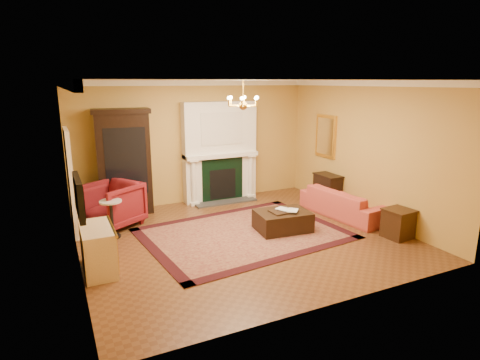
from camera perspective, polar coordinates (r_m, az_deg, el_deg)
floor at (r=7.99m, az=0.42°, el=-8.13°), size 6.00×5.50×0.02m
ceiling at (r=7.41m, az=0.46°, el=14.09°), size 6.00×5.50×0.02m
wall_back at (r=10.07m, az=-6.45°, el=5.32°), size 6.00×0.02×3.00m
wall_front at (r=5.28m, az=13.63°, el=-2.84°), size 6.00×0.02×3.00m
wall_left at (r=6.83m, az=-22.93°, el=0.22°), size 0.02×5.50×3.00m
wall_right at (r=9.25m, az=17.51°, el=4.01°), size 0.02×5.50×3.00m
fireplace at (r=10.16m, az=-2.86°, el=3.72°), size 1.90×0.70×2.50m
crown_molding at (r=8.28m, az=-2.52°, el=13.57°), size 6.00×5.50×0.12m
doorway at (r=8.59m, az=-22.89°, el=-0.27°), size 0.08×1.05×2.10m
tv_panel at (r=6.29m, az=-21.93°, el=-2.21°), size 0.09×0.95×0.58m
gilt_mirror at (r=10.26m, az=12.09°, el=6.10°), size 0.06×0.76×1.05m
chandelier at (r=7.41m, az=0.45°, el=10.98°), size 0.63×0.55×0.53m
oriental_rug at (r=8.12m, az=0.51°, el=-7.60°), size 4.11×3.25×0.02m
china_cabinet at (r=9.45m, az=-16.13°, el=2.13°), size 1.19×0.63×2.30m
wingback_armchair at (r=8.80m, az=-17.72°, el=-3.07°), size 1.33×1.35×1.03m
pedestal_table at (r=8.18m, az=-17.79°, el=-4.93°), size 0.42×0.42×0.75m
commode at (r=6.89m, az=-19.56°, el=-9.25°), size 0.48×1.00×0.74m
coral_sofa at (r=9.35m, az=14.63°, el=-2.53°), size 0.84×2.17×0.83m
end_table at (r=8.44m, az=21.55°, el=-5.86°), size 0.51×0.51×0.55m
console_table at (r=10.07m, az=12.30°, el=-1.47°), size 0.40×0.68×0.75m
leather_ottoman at (r=8.27m, az=6.07°, el=-5.77°), size 1.13×0.87×0.39m
ottoman_tray at (r=8.15m, az=5.99°, el=-4.48°), size 0.47×0.37×0.03m
book_a at (r=8.09m, az=5.79°, el=-3.48°), size 0.20×0.11×0.28m
book_b at (r=8.14m, az=6.82°, el=-3.41°), size 0.16×0.15×0.27m
topiary_left at (r=9.84m, az=-6.28°, el=5.06°), size 0.17×0.17×0.47m
topiary_right at (r=10.40m, az=1.22°, el=5.44°), size 0.15×0.15×0.42m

